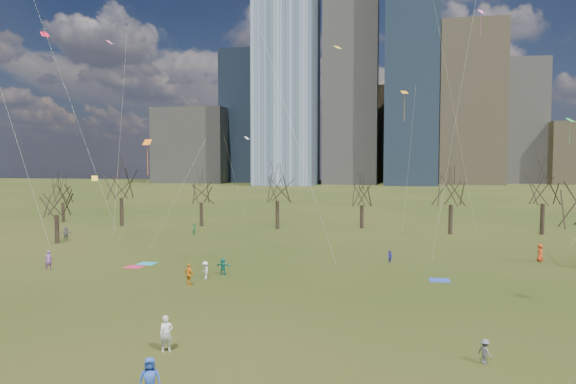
% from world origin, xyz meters
% --- Properties ---
extents(ground, '(500.00, 500.00, 0.00)m').
position_xyz_m(ground, '(0.00, 0.00, 0.00)').
color(ground, black).
rests_on(ground, ground).
extents(downtown_skyline, '(212.50, 78.00, 118.00)m').
position_xyz_m(downtown_skyline, '(-2.43, 210.64, 39.01)').
color(downtown_skyline, slate).
rests_on(downtown_skyline, ground).
extents(bare_tree_row, '(113.04, 29.80, 9.50)m').
position_xyz_m(bare_tree_row, '(-0.09, 37.22, 6.12)').
color(bare_tree_row, black).
rests_on(bare_tree_row, ground).
extents(blanket_teal, '(1.60, 1.50, 0.03)m').
position_xyz_m(blanket_teal, '(-13.75, 12.41, 0.01)').
color(blanket_teal, teal).
rests_on(blanket_teal, ground).
extents(blanket_navy, '(1.60, 1.50, 0.03)m').
position_xyz_m(blanket_navy, '(12.87, 10.53, 0.01)').
color(blanket_navy, '#2340A7').
rests_on(blanket_navy, ground).
extents(blanket_crimson, '(1.60, 1.50, 0.03)m').
position_xyz_m(blanket_crimson, '(-14.17, 10.73, 0.01)').
color(blanket_crimson, '#B22341').
rests_on(blanket_crimson, ground).
extents(person_0, '(1.04, 0.87, 1.82)m').
position_xyz_m(person_0, '(-0.63, -13.76, 0.91)').
color(person_0, '#2749A9').
rests_on(person_0, ground).
extents(person_1, '(0.80, 0.72, 1.84)m').
position_xyz_m(person_1, '(-2.32, -8.47, 0.92)').
color(person_1, silver).
rests_on(person_1, ground).
extents(person_3, '(0.84, 0.88, 1.20)m').
position_xyz_m(person_3, '(13.25, -7.11, 0.60)').
color(person_3, '#5B5B5F').
rests_on(person_3, ground).
extents(person_4, '(1.08, 0.81, 1.71)m').
position_xyz_m(person_4, '(-6.50, 5.00, 0.86)').
color(person_4, orange).
rests_on(person_4, ground).
extents(person_5, '(1.39, 0.57, 1.46)m').
position_xyz_m(person_5, '(-5.12, 9.22, 0.73)').
color(person_5, '#1B7D66').
rests_on(person_5, ground).
extents(person_7, '(0.70, 0.76, 1.75)m').
position_xyz_m(person_7, '(-21.14, 8.21, 0.87)').
color(person_7, '#9355AA').
rests_on(person_7, ground).
extents(person_8, '(0.70, 0.70, 1.15)m').
position_xyz_m(person_8, '(8.91, 17.37, 0.57)').
color(person_8, '#2F27A9').
rests_on(person_8, ground).
extents(person_9, '(1.00, 1.05, 1.43)m').
position_xyz_m(person_9, '(-6.11, 7.52, 0.72)').
color(person_9, silver).
rests_on(person_9, ground).
extents(person_11, '(1.59, 1.13, 1.66)m').
position_xyz_m(person_11, '(-30.54, 24.49, 0.83)').
color(person_11, slate).
rests_on(person_11, ground).
extents(person_12, '(0.71, 0.94, 1.73)m').
position_xyz_m(person_12, '(23.28, 20.81, 0.86)').
color(person_12, '#E04818').
rests_on(person_12, ground).
extents(person_13, '(0.63, 0.67, 1.54)m').
position_xyz_m(person_13, '(-16.47, 31.60, 0.77)').
color(person_13, '#1B7A3A').
rests_on(person_13, ground).
extents(kites_airborne, '(63.22, 34.86, 31.58)m').
position_xyz_m(kites_airborne, '(4.52, 14.45, 12.82)').
color(kites_airborne, orange).
rests_on(kites_airborne, ground).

